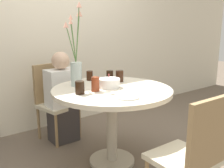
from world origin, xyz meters
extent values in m
plane|color=#6B5B4C|center=(0.00, 0.00, 0.00)|extent=(16.00, 16.00, 0.00)
cube|color=beige|center=(0.00, 1.29, 1.30)|extent=(8.00, 0.05, 2.60)
cylinder|color=beige|center=(0.00, 0.00, 0.74)|extent=(1.12, 1.12, 0.04)
cylinder|color=#B7AD99|center=(0.00, 0.00, 0.37)|extent=(0.10, 0.10, 0.69)
cylinder|color=#B7AD99|center=(0.00, 0.00, 0.01)|extent=(0.45, 0.45, 0.03)
cube|color=beige|center=(-0.18, 0.81, 0.41)|extent=(0.48, 0.48, 0.04)
cube|color=#997A51|center=(-0.22, 0.99, 0.66)|extent=(0.38, 0.12, 0.46)
cylinder|color=#997A51|center=(-0.31, 0.61, 0.19)|extent=(0.03, 0.03, 0.39)
cylinder|color=#997A51|center=(0.02, 0.68, 0.19)|extent=(0.03, 0.03, 0.39)
cylinder|color=#997A51|center=(-0.38, 0.94, 0.19)|extent=(0.03, 0.03, 0.39)
cylinder|color=#997A51|center=(-0.05, 1.02, 0.19)|extent=(0.03, 0.03, 0.39)
cube|color=beige|center=(-0.01, -0.83, 0.41)|extent=(0.41, 0.41, 0.04)
cube|color=#997A51|center=(-0.02, -1.01, 0.66)|extent=(0.38, 0.04, 0.46)
cylinder|color=#997A51|center=(0.16, -0.67, 0.19)|extent=(0.03, 0.03, 0.39)
cylinder|color=white|center=(0.00, 0.05, 0.80)|extent=(0.21, 0.21, 0.08)
cylinder|color=#E54C4C|center=(0.00, 0.05, 0.86)|extent=(0.01, 0.01, 0.04)
cylinder|color=#B2C6C1|center=(-0.21, 0.29, 0.87)|extent=(0.11, 0.11, 0.23)
cylinder|color=#4C7538|center=(-0.26, 0.29, 1.16)|extent=(0.09, 0.02, 0.35)
cone|color=#E0997F|center=(-0.30, 0.30, 1.33)|extent=(0.05, 0.05, 0.05)
cylinder|color=#4C7538|center=(-0.17, 0.31, 1.21)|extent=(0.09, 0.06, 0.46)
cone|color=#E0997F|center=(-0.13, 0.34, 1.44)|extent=(0.06, 0.06, 0.06)
cylinder|color=#4C7538|center=(-0.18, 0.29, 1.25)|extent=(0.07, 0.02, 0.53)
cone|color=#E0997F|center=(-0.15, 0.30, 1.52)|extent=(0.05, 0.05, 0.05)
cylinder|color=#4C7538|center=(-0.22, 0.31, 1.19)|extent=(0.02, 0.06, 0.42)
cone|color=#E0997F|center=(-0.23, 0.34, 1.40)|extent=(0.04, 0.04, 0.05)
cylinder|color=#4C7538|center=(-0.23, 0.30, 1.17)|extent=(0.04, 0.04, 0.38)
cone|color=#E0997F|center=(-0.24, 0.31, 1.36)|extent=(0.04, 0.04, 0.05)
cylinder|color=silver|center=(-0.09, -0.33, 0.76)|extent=(0.20, 0.20, 0.01)
cylinder|color=black|center=(-0.34, 0.00, 0.81)|extent=(0.08, 0.08, 0.11)
cylinder|color=black|center=(0.19, 0.29, 0.81)|extent=(0.07, 0.07, 0.11)
cylinder|color=#33190C|center=(0.24, 0.18, 0.81)|extent=(0.08, 0.08, 0.12)
cylinder|color=maroon|center=(-0.18, 0.00, 0.82)|extent=(0.07, 0.07, 0.13)
cylinder|color=#33190C|center=(0.02, 0.43, 0.81)|extent=(0.07, 0.07, 0.10)
cube|color=#383333|center=(-0.16, 0.74, 0.21)|extent=(0.31, 0.24, 0.43)
cube|color=white|center=(-0.16, 0.74, 0.64)|extent=(0.34, 0.24, 0.42)
sphere|color=#D1A889|center=(-0.16, 0.74, 0.95)|extent=(0.20, 0.20, 0.20)
camera|label=1|loc=(-1.36, -1.80, 1.31)|focal=40.00mm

